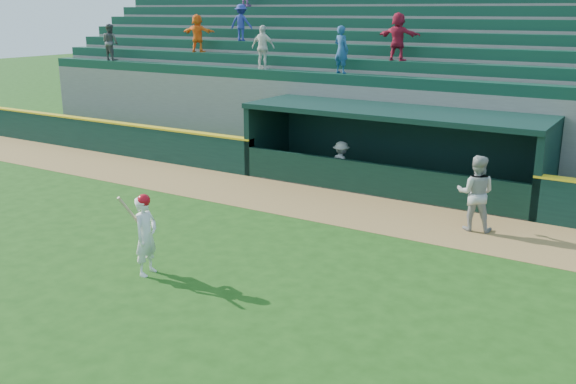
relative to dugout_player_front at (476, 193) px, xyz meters
The scene contains 9 objects.
ground 6.13m from the dugout_player_front, 124.61° to the right, with size 120.00×120.00×0.00m, color #1B4411.
warning_track 3.57m from the dugout_player_front, behind, with size 40.00×3.00×0.01m, color olive.
field_wall_left 15.77m from the dugout_player_front, behind, with size 15.50×0.30×1.20m, color black.
wall_stripe_left 15.77m from the dugout_player_front, behind, with size 15.50×0.32×0.06m, color gold.
dugout_player_front is the anchor object (origin of this frame).
dugout_player_inside 5.21m from the dugout_player_front, 157.44° to the left, with size 0.92×0.53×1.43m, color #A4A39E.
dugout 4.59m from the dugout_player_front, 138.72° to the left, with size 9.40×2.80×2.46m.
stands 8.46m from the dugout_player_front, 114.50° to the left, with size 34.50×6.25×7.60m.
batter_at_plate 8.18m from the dugout_player_front, 127.97° to the right, with size 0.55×0.80×1.77m.
Camera 1 is at (7.58, -10.61, 5.39)m, focal length 40.00 mm.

